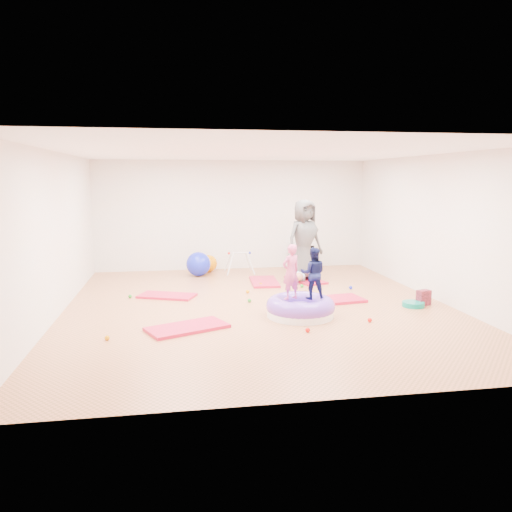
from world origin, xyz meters
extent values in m
cube|color=#C77C51|center=(0.00, 0.00, 0.00)|extent=(7.00, 8.00, 0.01)
cube|color=white|center=(0.00, 0.00, 2.80)|extent=(7.00, 8.00, 0.01)
cube|color=silver|center=(0.00, 4.00, 1.40)|extent=(7.00, 0.01, 2.80)
cube|color=silver|center=(0.00, -4.00, 1.40)|extent=(7.00, 0.01, 2.80)
cube|color=silver|center=(-3.50, 0.00, 1.40)|extent=(0.01, 8.00, 2.80)
cube|color=silver|center=(3.50, 0.00, 1.40)|extent=(0.01, 8.00, 2.80)
cube|color=red|center=(-1.34, -1.19, 0.03)|extent=(1.38, 1.06, 0.05)
cube|color=red|center=(-1.68, 1.05, 0.02)|extent=(1.23, 0.93, 0.05)
cube|color=red|center=(0.48, 2.07, 0.02)|extent=(0.67, 1.22, 0.05)
cube|color=red|center=(1.43, 0.16, 0.03)|extent=(1.35, 0.82, 0.05)
cube|color=red|center=(1.46, 2.11, 0.02)|extent=(0.83, 1.19, 0.05)
cylinder|color=white|center=(0.59, -0.77, 0.06)|extent=(1.14, 1.14, 0.13)
torus|color=#6A3DC1|center=(0.59, -0.77, 0.18)|extent=(1.18, 1.18, 0.31)
ellipsoid|color=#6A3DC1|center=(0.59, -0.77, 0.11)|extent=(0.63, 0.63, 0.28)
imported|color=#D45084|center=(0.44, -0.69, 0.82)|extent=(0.41, 0.36, 0.95)
imported|color=#101440|center=(0.82, -0.73, 0.79)|extent=(0.50, 0.43, 0.89)
imported|color=#454545|center=(1.42, 2.13, 0.96)|extent=(1.05, 0.88, 1.83)
ellipsoid|color=#B8E0FD|center=(1.21, 1.93, 0.16)|extent=(0.39, 0.25, 0.22)
sphere|color=tan|center=(1.21, 1.75, 0.18)|extent=(0.18, 0.18, 0.18)
sphere|color=#228921|center=(-0.12, 0.33, 0.04)|extent=(0.07, 0.07, 0.07)
sphere|color=#D88900|center=(0.35, 1.75, 0.04)|extent=(0.07, 0.07, 0.07)
sphere|color=#228921|center=(1.20, 1.44, 0.04)|extent=(0.07, 0.07, 0.07)
sphere|color=red|center=(1.64, -1.30, 0.04)|extent=(0.07, 0.07, 0.07)
sphere|color=#D88900|center=(-2.51, -1.56, 0.04)|extent=(0.07, 0.07, 0.07)
sphere|color=#D88900|center=(-0.04, 1.10, 0.04)|extent=(0.07, 0.07, 0.07)
sphere|color=red|center=(0.48, -1.66, 0.04)|extent=(0.07, 0.07, 0.07)
sphere|color=#1621CC|center=(2.19, 1.11, 0.04)|extent=(0.07, 0.07, 0.07)
sphere|color=#228921|center=(-2.40, 1.06, 0.04)|extent=(0.07, 0.07, 0.07)
sphere|color=#1621CC|center=(-0.95, 3.12, 0.29)|extent=(0.59, 0.59, 0.59)
sphere|color=orange|center=(-0.67, 3.60, 0.22)|extent=(0.43, 0.43, 0.43)
cylinder|color=silver|center=(-0.18, 3.02, 0.29)|extent=(0.20, 0.21, 0.54)
cylinder|color=silver|center=(-0.18, 3.47, 0.29)|extent=(0.20, 0.21, 0.54)
cylinder|color=silver|center=(0.32, 3.02, 0.29)|extent=(0.20, 0.21, 0.54)
cylinder|color=silver|center=(0.32, 3.47, 0.29)|extent=(0.20, 0.21, 0.54)
cylinder|color=silver|center=(0.07, 3.24, 0.52)|extent=(0.52, 0.03, 0.03)
sphere|color=red|center=(-0.19, 3.24, 0.52)|extent=(0.06, 0.06, 0.06)
sphere|color=#1621CC|center=(0.33, 3.24, 0.52)|extent=(0.06, 0.06, 0.06)
cube|color=silver|center=(1.82, 3.80, 0.33)|extent=(0.65, 0.32, 0.65)
cube|color=black|center=(1.82, 3.65, 0.33)|extent=(0.56, 0.02, 0.56)
cube|color=silver|center=(1.82, 3.75, 0.33)|extent=(0.02, 0.22, 0.58)
cube|color=silver|center=(1.82, 3.75, 0.33)|extent=(0.58, 0.22, 0.02)
cylinder|color=#067A68|center=(2.82, -0.47, 0.04)|extent=(0.40, 0.40, 0.09)
cube|color=#B72B47|center=(3.06, -0.39, 0.14)|extent=(0.28, 0.21, 0.28)
cylinder|color=#D88900|center=(-1.33, -1.11, 0.02)|extent=(0.21, 0.21, 0.03)
camera|label=1|loc=(-1.51, -8.83, 2.34)|focal=35.00mm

